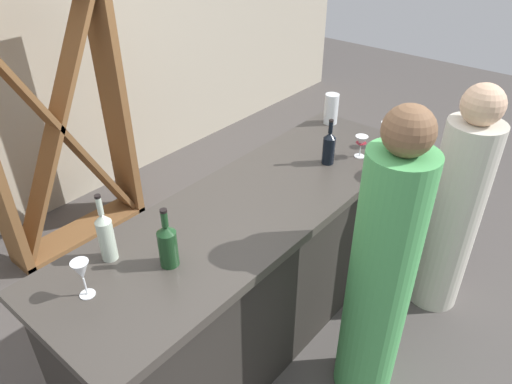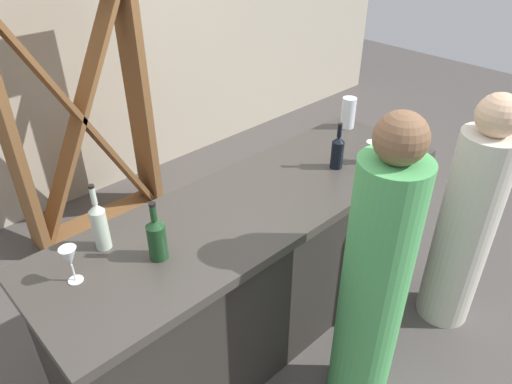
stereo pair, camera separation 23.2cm
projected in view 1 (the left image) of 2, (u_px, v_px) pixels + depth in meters
The scene contains 13 objects.
ground_plane at pixel (256, 327), 2.98m from camera, with size 12.00×12.00×0.00m, color #4C4744.
back_wall at pixel (21, 39), 3.40m from camera, with size 8.00×0.10×2.80m, color #B2A893.
bar_counter at pixel (256, 269), 2.71m from camera, with size 2.36×0.73×0.96m.
wine_rack at pixel (55, 126), 3.25m from camera, with size 1.03×0.28×1.89m.
wine_bottle_leftmost_clear_pale at pixel (106, 235), 2.01m from camera, with size 0.07×0.07×0.33m.
wine_bottle_second_left_olive_green at pixel (168, 244), 1.99m from camera, with size 0.08×0.08×0.28m.
wine_bottle_center_near_black at pixel (329, 147), 2.73m from camera, with size 0.07×0.07×0.27m.
wine_glass_near_left at pixel (386, 129), 2.91m from camera, with size 0.07×0.07×0.16m.
wine_glass_near_center at pixel (361, 143), 2.80m from camera, with size 0.08×0.08×0.13m.
wine_glass_near_right at pixel (82, 271), 1.82m from camera, with size 0.07×0.07×0.17m.
water_pitcher at pixel (331, 109), 3.20m from camera, with size 0.09×0.09×0.21m.
person_left_guest at pixel (381, 277), 2.24m from camera, with size 0.38×0.38×1.64m.
person_center_guest at pixel (454, 211), 2.83m from camera, with size 0.39×0.39×1.49m.
Camera 1 is at (-1.56, -1.31, 2.33)m, focal length 33.32 mm.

